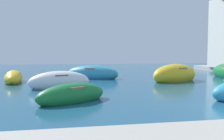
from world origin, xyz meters
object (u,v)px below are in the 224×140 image
at_px(moored_boat_6, 175,75).
at_px(moored_boat_2, 72,95).
at_px(moored_boat_5, 60,82).
at_px(moored_boat_0, 92,74).
at_px(moored_boat_4, 13,78).

bearing_deg(moored_boat_6, moored_boat_2, -167.22).
xyz_separation_m(moored_boat_5, moored_boat_6, (8.18, 2.07, 0.09)).
bearing_deg(moored_boat_0, moored_boat_4, 38.98).
relative_size(moored_boat_2, moored_boat_5, 0.87).
relative_size(moored_boat_2, moored_boat_4, 0.84).
xyz_separation_m(moored_boat_0, moored_boat_6, (5.77, -2.95, 0.07)).
height_order(moored_boat_4, moored_boat_5, moored_boat_5).
bearing_deg(moored_boat_2, moored_boat_5, -112.96).
xyz_separation_m(moored_boat_2, moored_boat_6, (7.53, 6.31, 0.17)).
bearing_deg(moored_boat_2, moored_boat_6, -171.59).
height_order(moored_boat_2, moored_boat_6, moored_boat_6).
relative_size(moored_boat_0, moored_boat_6, 0.98).
distance_m(moored_boat_4, moored_boat_6, 11.58).
bearing_deg(moored_boat_2, moored_boat_4, -94.69).
height_order(moored_boat_5, moored_boat_6, moored_boat_6).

